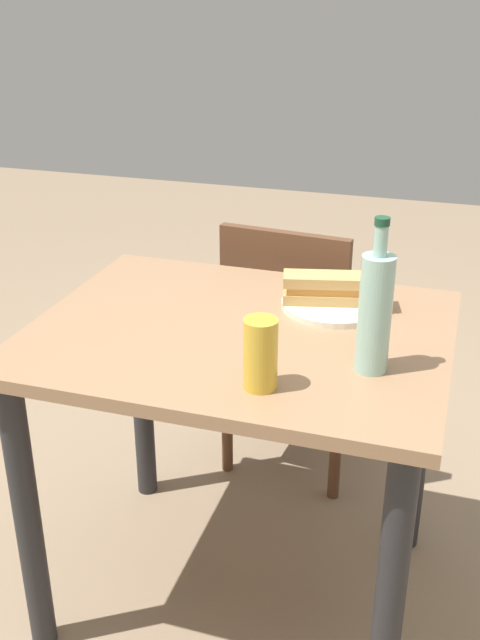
{
  "coord_description": "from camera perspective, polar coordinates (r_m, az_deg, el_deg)",
  "views": [
    {
      "loc": [
        0.45,
        -1.44,
        1.47
      ],
      "look_at": [
        0.0,
        0.0,
        0.78
      ],
      "focal_mm": 41.94,
      "sensor_mm": 36.0,
      "label": 1
    }
  ],
  "objects": [
    {
      "name": "ground_plane",
      "position": [
        2.11,
        0.0,
        -19.64
      ],
      "size": [
        8.0,
        8.0,
        0.0
      ],
      "primitive_type": "plane",
      "color": "#8C755B"
    },
    {
      "name": "dining_table",
      "position": [
        1.74,
        0.0,
        -4.92
      ],
      "size": [
        0.93,
        0.74,
        0.76
      ],
      "color": "#997251",
      "rests_on": "ground"
    },
    {
      "name": "chair_far",
      "position": [
        2.28,
        4.07,
        -1.22
      ],
      "size": [
        0.44,
        0.44,
        0.84
      ],
      "color": "brown",
      "rests_on": "ground"
    },
    {
      "name": "plate_near",
      "position": [
        1.79,
        7.16,
        1.17
      ],
      "size": [
        0.25,
        0.25,
        0.01
      ],
      "primitive_type": "cylinder",
      "color": "silver",
      "rests_on": "dining_table"
    },
    {
      "name": "baguette_sandwich_near",
      "position": [
        1.77,
        7.23,
        2.41
      ],
      "size": [
        0.25,
        0.12,
        0.07
      ],
      "color": "tan",
      "rests_on": "plate_near"
    },
    {
      "name": "knife_near",
      "position": [
        1.83,
        6.75,
        2.17
      ],
      "size": [
        0.17,
        0.07,
        0.01
      ],
      "color": "silver",
      "rests_on": "plate_near"
    },
    {
      "name": "water_bottle",
      "position": [
        1.46,
        10.26,
        0.68
      ],
      "size": [
        0.07,
        0.07,
        0.32
      ],
      "color": "#99C6B7",
      "rests_on": "dining_table"
    },
    {
      "name": "beer_glass",
      "position": [
        1.4,
        1.57,
        -2.61
      ],
      "size": [
        0.07,
        0.07,
        0.14
      ],
      "primitive_type": "cylinder",
      "color": "gold",
      "rests_on": "dining_table"
    }
  ]
}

